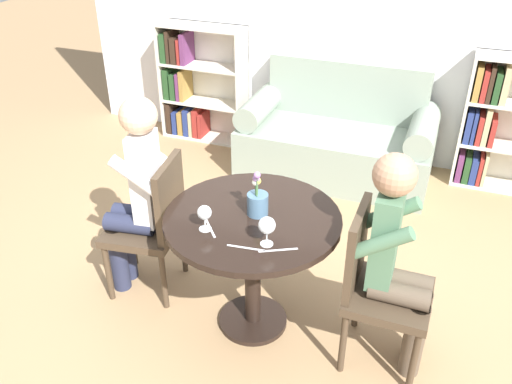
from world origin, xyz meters
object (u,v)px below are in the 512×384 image
object	(u,v)px
person_left	(136,193)
flower_vase	(257,201)
chair_left	(154,221)
wine_glass_right	(267,226)
wine_glass_left	(204,213)
bookshelf_right	(502,124)
couch	(337,139)
bookshelf_left	(195,86)
person_right	(398,261)
chair_right	(376,282)

from	to	relation	value
person_left	flower_vase	world-z (taller)	person_left
chair_left	wine_glass_right	distance (m)	0.94
wine_glass_left	wine_glass_right	xyz separation A→B (m)	(0.33, -0.01, 0.01)
bookshelf_right	person_left	xyz separation A→B (m)	(-2.03, -2.19, 0.14)
couch	person_left	distance (m)	2.10
bookshelf_left	person_right	distance (m)	3.18
flower_vase	chair_left	bearing A→B (deg)	175.14
person_left	chair_right	bearing A→B (deg)	79.20
wine_glass_right	flower_vase	world-z (taller)	flower_vase
person_left	flower_vase	xyz separation A→B (m)	(0.77, -0.04, 0.14)
chair_left	flower_vase	size ratio (longest dim) A/B	3.41
chair_right	bookshelf_right	bearing A→B (deg)	-15.03
bookshelf_left	flower_vase	bearing A→B (deg)	-56.12
bookshelf_right	chair_left	xyz separation A→B (m)	(-1.94, -2.17, -0.05)
chair_right	wine_glass_left	bearing A→B (deg)	103.57
couch	person_left	world-z (taller)	person_left
person_left	wine_glass_right	bearing A→B (deg)	64.83
person_right	wine_glass_right	size ratio (longest dim) A/B	8.02
bookshelf_right	chair_right	world-z (taller)	bookshelf_right
chair_right	person_left	size ratio (longest dim) A/B	0.70
wine_glass_left	flower_vase	world-z (taller)	flower_vase
wine_glass_left	wine_glass_right	world-z (taller)	wine_glass_right
chair_left	person_left	xyz separation A→B (m)	(-0.08, -0.02, 0.19)
bookshelf_left	person_left	world-z (taller)	person_left
bookshelf_left	chair_left	world-z (taller)	bookshelf_left
bookshelf_right	chair_left	world-z (taller)	bookshelf_right
couch	bookshelf_right	bearing A→B (deg)	11.85
wine_glass_left	wine_glass_right	bearing A→B (deg)	-1.48
bookshelf_right	flower_vase	world-z (taller)	bookshelf_right
wine_glass_right	person_right	bearing A→B (deg)	19.47
couch	wine_glass_left	size ratio (longest dim) A/B	11.71
person_left	chair_left	bearing A→B (deg)	95.84
person_left	flower_vase	size ratio (longest dim) A/B	4.85
couch	chair_right	size ratio (longest dim) A/B	1.78
person_right	flower_vase	xyz separation A→B (m)	(-0.74, 0.02, 0.17)
wine_glass_right	flower_vase	distance (m)	0.27
bookshelf_right	chair_right	xyz separation A→B (m)	(-0.60, -2.25, -0.05)
couch	bookshelf_left	size ratio (longest dim) A/B	1.45
wine_glass_right	flower_vase	size ratio (longest dim) A/B	0.58
couch	flower_vase	bearing A→B (deg)	-89.56
chair_right	person_right	xyz separation A→B (m)	(0.09, 0.00, 0.16)
bookshelf_right	person_left	world-z (taller)	person_left
couch	bookshelf_right	world-z (taller)	bookshelf_right
couch	bookshelf_right	size ratio (longest dim) A/B	1.45
couch	person_right	bearing A→B (deg)	-69.03
person_left	bookshelf_left	bearing A→B (deg)	-170.19
bookshelf_left	chair_right	bearing A→B (deg)	-46.26
chair_left	person_left	size ratio (longest dim) A/B	0.70
bookshelf_left	wine_glass_left	world-z (taller)	bookshelf_left
bookshelf_left	wine_glass_right	world-z (taller)	bookshelf_left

